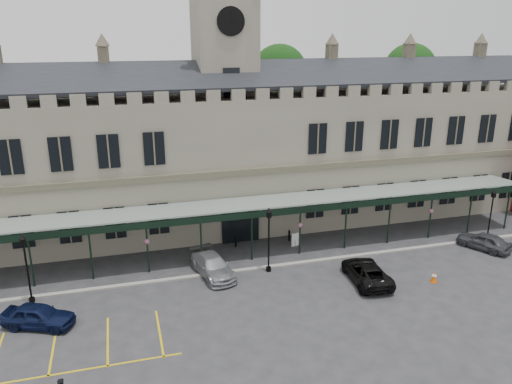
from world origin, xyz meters
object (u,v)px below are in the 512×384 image
object	(u,v)px
sign_board	(295,240)
car_van	(366,272)
traffic_cone	(434,277)
car_taxi	(213,266)
lamp_post_right	(491,211)
lamp_post_left	(26,262)
station_building	(227,155)
lamp_post_mid	(269,234)
car_right_a	(484,241)
car_left_a	(38,316)
clock_tower	(225,81)

from	to	relation	value
sign_board	car_van	distance (m)	7.77
traffic_cone	car_taxi	distance (m)	16.07
lamp_post_right	sign_board	bearing A→B (deg)	167.95
lamp_post_left	car_van	distance (m)	23.23
station_building	lamp_post_mid	distance (m)	11.52
lamp_post_mid	car_right_a	size ratio (longest dim) A/B	1.20
sign_board	car_left_a	distance (m)	20.46
clock_tower	car_right_a	distance (m)	25.69
station_building	lamp_post_left	distance (m)	19.62
lamp_post_mid	traffic_cone	distance (m)	12.29
car_taxi	clock_tower	bearing A→B (deg)	60.03
lamp_post_mid	traffic_cone	size ratio (longest dim) A/B	6.59
lamp_post_mid	car_taxi	size ratio (longest dim) A/B	1.00
clock_tower	lamp_post_mid	bearing A→B (deg)	-86.48
station_building	clock_tower	bearing A→B (deg)	90.00
car_taxi	car_van	world-z (taller)	car_taxi
lamp_post_mid	car_van	world-z (taller)	lamp_post_mid
car_van	car_right_a	xyz separation A→B (m)	(12.00, 2.44, -0.00)
station_building	lamp_post_left	xyz separation A→B (m)	(-15.87, -10.97, -3.57)
station_building	traffic_cone	world-z (taller)	station_building
lamp_post_left	car_taxi	xyz separation A→B (m)	(12.39, 0.51, -2.16)
lamp_post_mid	clock_tower	bearing A→B (deg)	93.52
lamp_post_mid	car_taxi	distance (m)	4.77
lamp_post_right	car_right_a	world-z (taller)	lamp_post_right
car_van	car_right_a	world-z (taller)	car_van
lamp_post_mid	car_right_a	world-z (taller)	lamp_post_mid
lamp_post_right	sign_board	xyz separation A→B (m)	(-16.32, 3.48, -2.20)
traffic_cone	sign_board	bearing A→B (deg)	130.60
clock_tower	lamp_post_right	bearing A→B (deg)	-27.64
clock_tower	lamp_post_right	distance (m)	25.35
sign_board	station_building	bearing A→B (deg)	109.03
lamp_post_right	station_building	bearing A→B (deg)	152.55
car_left_a	car_right_a	xyz separation A→B (m)	(34.00, 2.29, -0.01)
car_taxi	car_van	size ratio (longest dim) A/B	0.97
car_left_a	station_building	bearing A→B (deg)	-23.86
car_left_a	car_right_a	bearing A→B (deg)	-63.57
station_building	clock_tower	world-z (taller)	clock_tower
traffic_cone	car_right_a	bearing A→B (deg)	27.88
lamp_post_right	car_van	bearing A→B (deg)	-164.45
car_left_a	car_van	bearing A→B (deg)	-67.80
clock_tower	car_van	xyz separation A→B (m)	(7.00, -14.50, -12.38)
car_right_a	car_left_a	bearing A→B (deg)	-24.22
clock_tower	car_taxi	xyz separation A→B (m)	(-3.48, -10.54, -12.37)
car_taxi	car_van	xyz separation A→B (m)	(10.48, -3.96, -0.01)
clock_tower	car_van	bearing A→B (deg)	-64.23
station_building	lamp_post_mid	size ratio (longest dim) A/B	11.77
station_building	traffic_cone	bearing A→B (deg)	-53.73
lamp_post_left	traffic_cone	world-z (taller)	lamp_post_left
lamp_post_right	car_van	distance (m)	14.17
lamp_post_left	car_van	bearing A→B (deg)	-8.57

